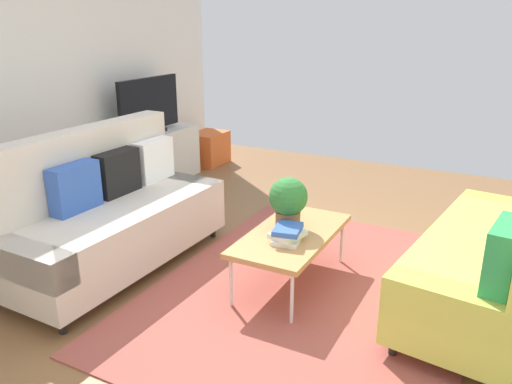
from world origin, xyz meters
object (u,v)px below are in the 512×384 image
bottle_1 (134,128)px  tv (149,106)px  table_book_0 (288,239)px  bottle_0 (128,133)px  couch_green (505,255)px  vase_0 (111,135)px  tv_console (152,159)px  couch_beige (109,213)px  storage_trunk (209,148)px  potted_plant (288,200)px  bottle_2 (140,126)px  coffee_table (292,236)px

bottle_1 → tv: bearing=3.6°
table_book_0 → bottle_0: 2.75m
couch_green → vase_0: couch_green is taller
tv_console → vase_0: (-0.58, 0.05, 0.40)m
table_book_0 → vase_0: 2.77m
couch_beige → storage_trunk: couch_beige is taller
tv_console → storage_trunk: bearing=-5.2°
potted_plant → table_book_0: size_ratio=1.65×
storage_trunk → bottle_0: size_ratio=3.29×
tv → bottle_2: tv is taller
storage_trunk → coffee_table: bearing=-137.0°
couch_green → potted_plant: (-0.21, 1.48, 0.20)m
tv → bottle_1: size_ratio=4.26×
couch_green → potted_plant: couch_green is taller
table_book_0 → couch_beige: bearing=99.0°
bottle_1 → bottle_2: 0.11m
couch_beige → bottle_2: 1.93m
potted_plant → coffee_table: bearing=-136.8°
tv → bottle_2: 0.28m
potted_plant → bottle_1: (1.06, 2.37, 0.12)m
vase_0 → potted_plant: bearing=-107.9°
tv → storage_trunk: (1.10, -0.08, -0.73)m
tv → table_book_0: (-1.60, -2.49, -0.51)m
couch_beige → couch_green: size_ratio=0.96×
bottle_0 → bottle_2: size_ratio=0.67×
couch_green → table_book_0: couch_green is taller
tv_console → tv: tv is taller
couch_green → bottle_1: couch_green is taller
table_book_0 → bottle_2: bottle_2 is taller
table_book_0 → bottle_1: bottle_1 is taller
potted_plant → table_book_0: 0.32m
bottle_0 → bottle_2: bottle_2 is taller
tv → bottle_1: bearing=-176.4°
table_book_0 → bottle_2: 2.85m
table_book_0 → bottle_2: bearing=60.6°
vase_0 → bottle_0: 0.19m
vase_0 → bottle_2: bottle_2 is taller
table_book_0 → bottle_1: 2.80m
vase_0 → bottle_1: 0.28m
couch_green → bottle_1: 3.96m
table_book_0 → bottle_2: size_ratio=1.02×
coffee_table → storage_trunk: storage_trunk is taller
coffee_table → bottle_0: size_ratio=6.95×
coffee_table → bottle_1: bottle_1 is taller
storage_trunk → bottle_1: 1.51m
bottle_1 → bottle_2: bearing=0.0°
couch_beige → vase_0: 1.69m
storage_trunk → couch_beige: bearing=-162.0°
storage_trunk → vase_0: vase_0 is taller
coffee_table → bottle_1: 2.71m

